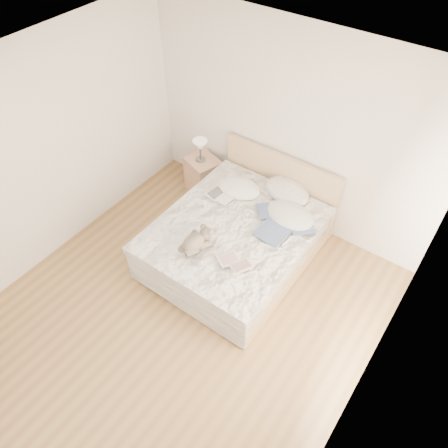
{
  "coord_description": "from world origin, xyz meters",
  "views": [
    {
      "loc": [
        2.03,
        -1.92,
        4.39
      ],
      "look_at": [
        -0.11,
        1.05,
        0.62
      ],
      "focal_mm": 35.0,
      "sensor_mm": 36.0,
      "label": 1
    }
  ],
  "objects_px": {
    "bed": "(238,239)",
    "photo_book": "(221,196)",
    "nightstand": "(203,175)",
    "teddy_bear": "(194,247)",
    "table_lamp": "(200,146)",
    "childrens_book": "(235,263)"
  },
  "relations": [
    {
      "from": "bed",
      "to": "nightstand",
      "type": "height_order",
      "value": "bed"
    },
    {
      "from": "childrens_book",
      "to": "teddy_bear",
      "type": "bearing_deg",
      "value": -141.88
    },
    {
      "from": "childrens_book",
      "to": "table_lamp",
      "type": "bearing_deg",
      "value": 166.72
    },
    {
      "from": "nightstand",
      "to": "bed",
      "type": "bearing_deg",
      "value": -33.66
    },
    {
      "from": "table_lamp",
      "to": "photo_book",
      "type": "distance_m",
      "value": 0.92
    },
    {
      "from": "photo_book",
      "to": "teddy_bear",
      "type": "bearing_deg",
      "value": -66.87
    },
    {
      "from": "photo_book",
      "to": "teddy_bear",
      "type": "distance_m",
      "value": 0.93
    },
    {
      "from": "nightstand",
      "to": "teddy_bear",
      "type": "distance_m",
      "value": 1.76
    },
    {
      "from": "bed",
      "to": "table_lamp",
      "type": "distance_m",
      "value": 1.47
    },
    {
      "from": "nightstand",
      "to": "photo_book",
      "type": "xyz_separation_m",
      "value": [
        0.72,
        -0.53,
        0.35
      ]
    },
    {
      "from": "bed",
      "to": "teddy_bear",
      "type": "distance_m",
      "value": 0.76
    },
    {
      "from": "teddy_bear",
      "to": "nightstand",
      "type": "bearing_deg",
      "value": 131.42
    },
    {
      "from": "bed",
      "to": "childrens_book",
      "type": "height_order",
      "value": "bed"
    },
    {
      "from": "bed",
      "to": "photo_book",
      "type": "relative_size",
      "value": 6.06
    },
    {
      "from": "bed",
      "to": "photo_book",
      "type": "distance_m",
      "value": 0.58
    },
    {
      "from": "nightstand",
      "to": "photo_book",
      "type": "relative_size",
      "value": 1.58
    },
    {
      "from": "table_lamp",
      "to": "teddy_bear",
      "type": "bearing_deg",
      "value": -54.59
    },
    {
      "from": "bed",
      "to": "teddy_bear",
      "type": "relative_size",
      "value": 5.6
    },
    {
      "from": "table_lamp",
      "to": "childrens_book",
      "type": "bearing_deg",
      "value": -41.13
    },
    {
      "from": "table_lamp",
      "to": "childrens_book",
      "type": "distance_m",
      "value": 2.01
    },
    {
      "from": "nightstand",
      "to": "photo_book",
      "type": "height_order",
      "value": "photo_book"
    },
    {
      "from": "table_lamp",
      "to": "teddy_bear",
      "type": "relative_size",
      "value": 0.86
    }
  ]
}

